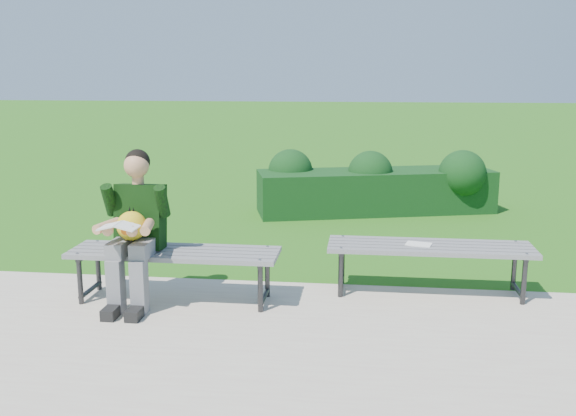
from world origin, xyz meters
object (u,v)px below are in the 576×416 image
object	(u,v)px
seated_boy	(135,224)
bench_left	(174,256)
paper_sheet	(419,244)
hedge	(376,185)
bench_right	(430,251)

from	to	relation	value
seated_boy	bench_left	bearing A→B (deg)	17.69
bench_left	seated_boy	distance (m)	0.43
bench_left	paper_sheet	bearing A→B (deg)	11.97
bench_left	seated_boy	world-z (taller)	seated_boy
hedge	bench_left	world-z (taller)	hedge
hedge	bench_left	distance (m)	4.36
hedge	seated_boy	size ratio (longest dim) A/B	2.62
bench_left	hedge	bearing A→B (deg)	65.97
hedge	seated_boy	world-z (taller)	seated_boy
paper_sheet	bench_right	bearing A→B (deg)	0.00
bench_right	seated_boy	world-z (taller)	seated_boy
bench_left	seated_boy	bearing A→B (deg)	-162.31
bench_right	paper_sheet	xyz separation A→B (m)	(-0.10, -0.00, 0.06)
paper_sheet	hedge	bearing A→B (deg)	95.30
bench_left	paper_sheet	xyz separation A→B (m)	(2.10, 0.45, 0.06)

